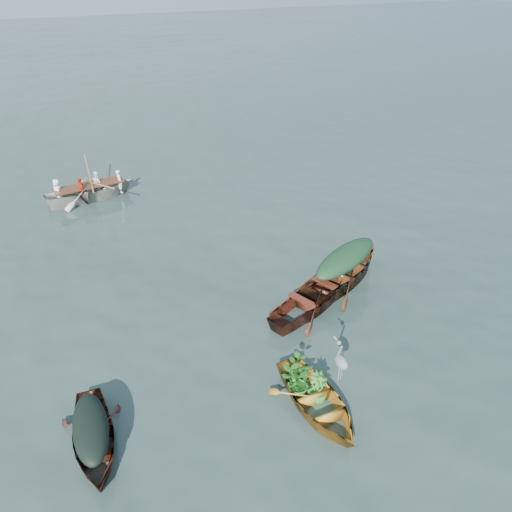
{
  "coord_description": "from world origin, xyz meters",
  "views": [
    {
      "loc": [
        -5.08,
        -8.89,
        8.1
      ],
      "look_at": [
        -0.61,
        2.48,
        0.5
      ],
      "focal_mm": 35.0,
      "sensor_mm": 36.0,
      "label": 1
    }
  ],
  "objects": [
    {
      "name": "yellow_dinghy",
      "position": [
        -1.35,
        -2.79,
        0.0
      ],
      "size": [
        1.66,
        3.26,
        0.84
      ],
      "primitive_type": "imported",
      "rotation": [
        0.0,
        0.0,
        0.1
      ],
      "color": "#B17122",
      "rests_on": "ground"
    },
    {
      "name": "dark_covered_boat",
      "position": [
        -5.69,
        -2.04,
        0.0
      ],
      "size": [
        1.24,
        3.19,
        0.76
      ],
      "primitive_type": "imported",
      "rotation": [
        0.0,
        0.0,
        -0.02
      ],
      "color": "#471F10",
      "rests_on": "ground"
    },
    {
      "name": "green_tarp_boat",
      "position": [
        1.45,
        0.99,
        0.0
      ],
      "size": [
        4.94,
        3.58,
        1.15
      ],
      "primitive_type": "imported",
      "rotation": [
        0.0,
        0.0,
        2.06
      ],
      "color": "#482310",
      "rests_on": "ground"
    },
    {
      "name": "dinghy_weeds",
      "position": [
        -1.37,
        -2.24,
        0.72
      ],
      "size": [
        0.78,
        0.96,
        0.6
      ],
      "primitive_type": "imported",
      "rotation": [
        0.0,
        0.0,
        0.1
      ],
      "color": "#296D1C",
      "rests_on": "yellow_dinghy"
    },
    {
      "name": "thwart_benches",
      "position": [
        0.1,
        0.26,
        0.49
      ],
      "size": [
        2.2,
        1.57,
        0.04
      ],
      "primitive_type": null,
      "rotation": [
        0.0,
        0.0,
        2.01
      ],
      "color": "#481A10",
      "rests_on": "open_wooden_boat"
    },
    {
      "name": "ground",
      "position": [
        0.0,
        0.0,
        0.0
      ],
      "size": [
        140.0,
        140.0,
        0.0
      ],
      "primitive_type": "plane",
      "color": "#2F423D",
      "rests_on": "ground"
    },
    {
      "name": "oars",
      "position": [
        -4.59,
        9.25,
        0.58
      ],
      "size": [
        1.03,
        2.66,
        0.06
      ],
      "primitive_type": null,
      "rotation": [
        0.0,
        0.0,
        1.74
      ],
      "color": "olive",
      "rests_on": "rowed_boat"
    },
    {
      "name": "rowers",
      "position": [
        -4.59,
        9.25,
        0.93
      ],
      "size": [
        3.34,
        1.74,
        0.76
      ],
      "primitive_type": "imported",
      "rotation": [
        0.0,
        0.0,
        1.74
      ],
      "color": "silver",
      "rests_on": "rowed_boat"
    },
    {
      "name": "open_wooden_boat",
      "position": [
        0.1,
        0.26,
        0.0
      ],
      "size": [
        4.29,
        2.92,
        0.95
      ],
      "primitive_type": "imported",
      "rotation": [
        0.0,
        0.0,
        2.01
      ],
      "color": "#571D15",
      "rests_on": "ground"
    },
    {
      "name": "green_tarp_cover",
      "position": [
        1.45,
        0.99,
        0.83
      ],
      "size": [
        2.72,
        1.97,
        0.52
      ],
      "primitive_type": "ellipsoid",
      "rotation": [
        0.0,
        0.0,
        2.06
      ],
      "color": "#16371F",
      "rests_on": "green_tarp_boat"
    },
    {
      "name": "rowed_boat",
      "position": [
        -4.59,
        9.25,
        0.0
      ],
      "size": [
        4.71,
        2.11,
        1.1
      ],
      "primitive_type": "imported",
      "rotation": [
        0.0,
        0.0,
        1.74
      ],
      "color": "beige",
      "rests_on": "ground"
    },
    {
      "name": "heron",
      "position": [
        -0.8,
        -2.69,
        0.88
      ],
      "size": [
        0.32,
        0.43,
        0.92
      ],
      "primitive_type": null,
      "rotation": [
        0.0,
        0.0,
        0.1
      ],
      "color": "gray",
      "rests_on": "yellow_dinghy"
    },
    {
      "name": "dark_tarp_cover",
      "position": [
        -5.69,
        -2.04,
        0.58
      ],
      "size": [
        0.68,
        1.76,
        0.4
      ],
      "primitive_type": "ellipsoid",
      "rotation": [
        0.0,
        0.0,
        -0.02
      ],
      "color": "black",
      "rests_on": "dark_covered_boat"
    }
  ]
}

